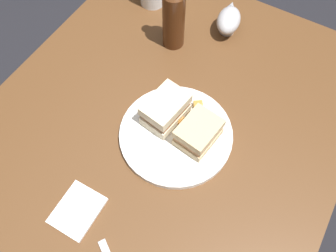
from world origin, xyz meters
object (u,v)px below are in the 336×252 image
cider_bottle (174,15)px  sandwich_half_left (198,133)px  plate (176,134)px  gravy_boat (227,20)px  sandwich_half_right (165,109)px  napkin (77,210)px

cider_bottle → sandwich_half_left: bearing=-139.7°
sandwich_half_left → plate: bearing=104.0°
gravy_boat → cider_bottle: bearing=137.5°
sandwich_half_right → plate: bearing=-119.3°
plate → sandwich_half_right: size_ratio=2.30×
plate → sandwich_half_right: bearing=60.7°
plate → napkin: plate is taller
cider_bottle → plate: bearing=-148.7°
plate → sandwich_half_right: sandwich_half_right is taller
plate → cider_bottle: (0.26, 0.16, 0.10)m
plate → sandwich_half_left: (0.01, -0.05, 0.04)m
plate → napkin: size_ratio=2.54×
plate → sandwich_half_left: bearing=-76.0°
sandwich_half_right → cider_bottle: 0.27m
sandwich_half_right → gravy_boat: (0.36, 0.00, -0.01)m
cider_bottle → napkin: cider_bottle is taller
sandwich_half_left → napkin: 0.33m
sandwich_half_left → sandwich_half_right: size_ratio=0.91×
gravy_boat → sandwich_half_left: bearing=-164.6°
sandwich_half_left → sandwich_half_right: (0.01, 0.10, 0.00)m
cider_bottle → napkin: bearing=-173.0°
plate → sandwich_half_left: sandwich_half_left is taller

